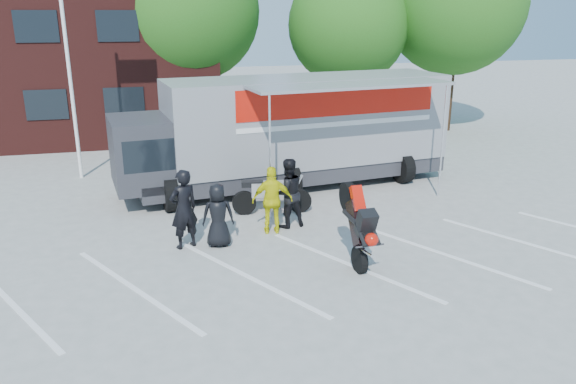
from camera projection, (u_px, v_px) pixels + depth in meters
name	position (u px, v px, depth m)	size (l,w,h in m)	color
ground	(358.00, 286.00, 11.89)	(100.00, 100.00, 0.00)	#A9A9A4
parking_bay_lines	(342.00, 266.00, 12.81)	(18.00, 5.00, 0.01)	white
office_building	(9.00, 59.00, 25.16)	(18.00, 8.00, 7.00)	#441916
flagpole	(72.00, 27.00, 18.15)	(1.61, 0.12, 8.00)	white
tree_left	(190.00, 11.00, 24.51)	(6.12, 6.12, 8.64)	#382314
tree_mid	(348.00, 25.00, 25.38)	(5.44, 5.44, 7.68)	#382314
tree_right	(455.00, 4.00, 25.77)	(6.46, 6.46, 9.12)	#382314
transporter_truck	(293.00, 185.00, 18.78)	(11.18, 5.39, 3.56)	gray
parked_motorcycle	(272.00, 213.00, 16.17)	(0.78, 2.33, 1.22)	silver
stunt_bike_rider	(348.00, 260.00, 13.13)	(0.83, 1.77, 2.08)	black
spectator_leather_a	(218.00, 215.00, 13.68)	(0.78, 0.51, 1.60)	black
spectator_leather_b	(184.00, 209.00, 13.54)	(0.72, 0.47, 1.98)	black
spectator_leather_c	(288.00, 193.00, 14.90)	(0.92, 0.71, 1.89)	black
spectator_hivis	(272.00, 200.00, 14.47)	(1.05, 0.44, 1.79)	yellow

